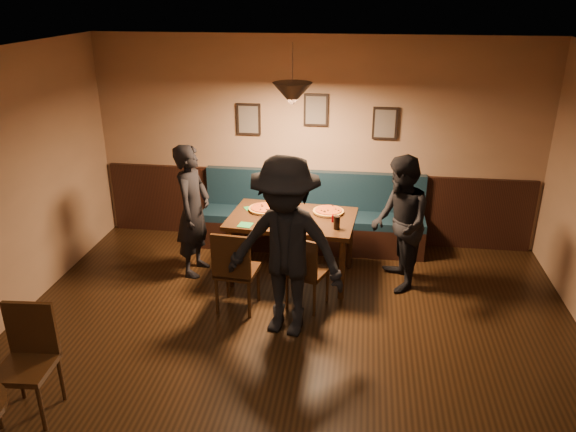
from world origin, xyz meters
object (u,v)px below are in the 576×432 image
Objects in this scene: soda_glass at (337,223)px; cafe_chair_far at (25,366)px; booth_bench at (312,213)px; diner_right at (400,224)px; dining_table at (292,247)px; diner_left at (193,211)px; diner_front at (285,248)px; tabasco_bottle at (333,218)px; chair_near_right at (308,270)px; chair_near_left at (237,269)px.

soda_glass is 3.42m from cafe_chair_far.
booth_bench is 19.34× the size of soda_glass.
soda_glass is (-0.72, -0.23, 0.07)m from diner_right.
dining_table is at bearing -102.39° from diner_right.
diner_left is 1.03× the size of diner_right.
diner_front is 1.15m from tabasco_bottle.
diner_left reaches higher than chair_near_right.
diner_front is (-0.17, -0.52, 0.50)m from chair_near_right.
soda_glass is at bearing -72.93° from tabasco_bottle.
diner_right is at bearing 51.50° from chair_near_right.
diner_right is (1.76, 0.75, 0.32)m from chair_near_left.
booth_bench reaches higher than soda_glass.
diner_front is (-0.08, -2.05, 0.44)m from booth_bench.
chair_near_right is 1.22m from diner_right.
cafe_chair_far is (-2.01, -3.57, -0.02)m from booth_bench.
booth_bench is 0.90m from dining_table.
diner_front is 1.00m from soda_glass.
diner_left is at bearing 151.46° from diner_front.
tabasco_bottle is at bearing 107.07° from soda_glass.
dining_table is (-0.16, -0.88, -0.10)m from booth_bench.
chair_near_left is at bearing -76.79° from diner_right.
diner_right is (1.00, 0.60, 0.36)m from chair_near_right.
dining_table is at bearing 169.08° from tabasco_bottle.
soda_glass is (0.46, 0.89, -0.07)m from diner_front.
diner_left is 2.47m from diner_right.
booth_bench is 3.11× the size of chair_near_left.
chair_near_right is 0.92× the size of cafe_chair_far.
diner_left reaches higher than diner_right.
tabasco_bottle is (1.70, -0.06, 0.03)m from diner_left.
diner_right is at bearing -40.36° from booth_bench.
cafe_chair_far reaches higher than soda_glass.
chair_near_right is 8.08× the size of tabasco_bottle.
chair_near_right is (0.76, 0.15, -0.04)m from chair_near_left.
tabasco_bottle is at bearing -97.08° from diner_right.
soda_glass is at bearing 31.48° from chair_near_left.
booth_bench reaches higher than chair_near_left.
soda_glass reaches higher than chair_near_right.
cafe_chair_far is at bearing -119.32° from booth_bench.
chair_near_right reaches higher than dining_table.
chair_near_right is at bearing -140.08° from cafe_chair_far.
tabasco_bottle is 0.11× the size of cafe_chair_far.
diner_left is at bearing 177.84° from chair_near_right.
chair_near_right is 0.73m from tabasco_bottle.
diner_front is 17.19× the size of tabasco_bottle.
dining_table is at bearing 152.58° from soda_glass.
dining_table is 0.93× the size of diner_right.
soda_glass is (1.05, 0.52, 0.39)m from chair_near_left.
tabasco_bottle is at bearing -71.47° from booth_bench.
diner_left reaches higher than soda_glass.
diner_left is at bearing -107.61° from cafe_chair_far.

